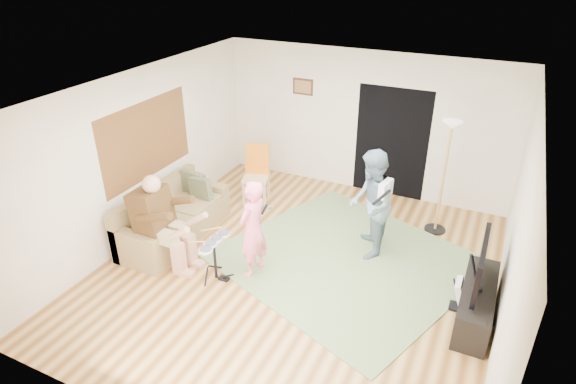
% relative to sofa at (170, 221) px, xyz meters
% --- Properties ---
extents(floor, '(6.00, 6.00, 0.00)m').
position_rel_sofa_xyz_m(floor, '(2.29, 0.01, -0.28)').
color(floor, brown).
rests_on(floor, ground).
extents(walls, '(5.50, 6.00, 2.70)m').
position_rel_sofa_xyz_m(walls, '(2.29, 0.01, 1.07)').
color(walls, silver).
rests_on(walls, floor).
extents(ceiling, '(6.00, 6.00, 0.00)m').
position_rel_sofa_xyz_m(ceiling, '(2.29, 0.01, 2.42)').
color(ceiling, white).
rests_on(ceiling, walls).
extents(window_blinds, '(0.00, 2.05, 2.05)m').
position_rel_sofa_xyz_m(window_blinds, '(-0.45, 0.21, 1.27)').
color(window_blinds, brown).
rests_on(window_blinds, walls).
extents(doorway, '(2.10, 0.00, 2.10)m').
position_rel_sofa_xyz_m(doorway, '(2.84, 3.00, 0.77)').
color(doorway, black).
rests_on(doorway, walls).
extents(picture_frame, '(0.42, 0.03, 0.32)m').
position_rel_sofa_xyz_m(picture_frame, '(1.04, 3.00, 1.62)').
color(picture_frame, '#3F2314').
rests_on(picture_frame, walls).
extents(area_rug, '(4.29, 4.16, 0.02)m').
position_rel_sofa_xyz_m(area_rug, '(2.86, 0.57, -0.27)').
color(area_rug, '#637F4D').
rests_on(area_rug, floor).
extents(sofa, '(0.85, 2.06, 0.83)m').
position_rel_sofa_xyz_m(sofa, '(0.00, 0.00, 0.00)').
color(sofa, olive).
rests_on(sofa, floor).
extents(drummer, '(0.94, 0.53, 1.45)m').
position_rel_sofa_xyz_m(drummer, '(0.43, -0.65, 0.29)').
color(drummer, '#4B3015').
rests_on(drummer, sofa).
extents(drum_kit, '(0.36, 0.64, 0.66)m').
position_rel_sofa_xyz_m(drum_kit, '(1.29, -0.65, 0.01)').
color(drum_kit, black).
rests_on(drum_kit, floor).
extents(singer, '(0.42, 0.58, 1.49)m').
position_rel_sofa_xyz_m(singer, '(1.72, -0.29, 0.47)').
color(singer, pink).
rests_on(singer, floor).
extents(microphone, '(0.06, 0.06, 0.24)m').
position_rel_sofa_xyz_m(microphone, '(1.92, -0.29, 0.83)').
color(microphone, black).
rests_on(microphone, singer).
extents(guitarist, '(0.87, 0.99, 1.71)m').
position_rel_sofa_xyz_m(guitarist, '(3.09, 0.91, 0.58)').
color(guitarist, slate).
rests_on(guitarist, floor).
extents(guitar_held, '(0.23, 0.61, 0.26)m').
position_rel_sofa_xyz_m(guitar_held, '(3.29, 0.91, 0.89)').
color(guitar_held, white).
rests_on(guitar_held, guitarist).
extents(guitar_spare, '(0.32, 0.29, 0.89)m').
position_rel_sofa_xyz_m(guitar_spare, '(4.60, 0.16, -0.02)').
color(guitar_spare, black).
rests_on(guitar_spare, floor).
extents(torchiere_lamp, '(0.35, 0.35, 1.95)m').
position_rel_sofa_xyz_m(torchiere_lamp, '(3.95, 2.04, 1.06)').
color(torchiere_lamp, black).
rests_on(torchiere_lamp, floor).
extents(dining_chair, '(0.57, 0.60, 1.08)m').
position_rel_sofa_xyz_m(dining_chair, '(0.70, 1.70, 0.11)').
color(dining_chair, '#D7BC8B').
rests_on(dining_chair, floor).
extents(tv_cabinet, '(0.40, 1.40, 0.50)m').
position_rel_sofa_xyz_m(tv_cabinet, '(4.79, 0.05, -0.03)').
color(tv_cabinet, black).
rests_on(tv_cabinet, floor).
extents(television, '(0.06, 1.09, 0.59)m').
position_rel_sofa_xyz_m(television, '(4.74, 0.05, 0.57)').
color(television, black).
rests_on(television, tv_cabinet).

